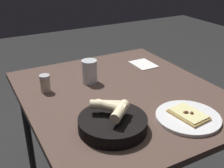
% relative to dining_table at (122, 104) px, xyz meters
% --- Properties ---
extents(dining_table, '(1.04, 0.92, 0.76)m').
position_rel_dining_table_xyz_m(dining_table, '(0.00, 0.00, 0.00)').
color(dining_table, '#4D3930').
rests_on(dining_table, ground).
extents(pizza_plate, '(0.27, 0.27, 0.04)m').
position_rel_dining_table_xyz_m(pizza_plate, '(-0.33, -0.12, 0.08)').
color(pizza_plate, white).
rests_on(pizza_plate, dining_table).
extents(bread_basket, '(0.27, 0.27, 0.11)m').
position_rel_dining_table_xyz_m(bread_basket, '(-0.25, 0.19, 0.10)').
color(bread_basket, black).
rests_on(bread_basket, dining_table).
extents(beer_glass, '(0.08, 0.08, 0.12)m').
position_rel_dining_table_xyz_m(beer_glass, '(0.18, 0.09, 0.12)').
color(beer_glass, silver).
rests_on(beer_glass, dining_table).
extents(pepper_shaker, '(0.05, 0.05, 0.09)m').
position_rel_dining_table_xyz_m(pepper_shaker, '(0.19, 0.33, 0.11)').
color(pepper_shaker, '#BFB299').
rests_on(pepper_shaker, dining_table).
extents(napkin, '(0.16, 0.12, 0.00)m').
position_rel_dining_table_xyz_m(napkin, '(0.26, -0.30, 0.07)').
color(napkin, white).
rests_on(napkin, dining_table).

